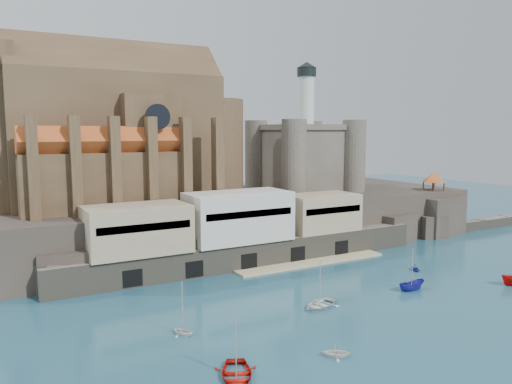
{
  "coord_description": "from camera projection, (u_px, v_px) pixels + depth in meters",
  "views": [
    {
      "loc": [
        -49.66,
        -53.01,
        23.69
      ],
      "look_at": [
        -1.59,
        32.0,
        11.61
      ],
      "focal_mm": 35.0,
      "sensor_mm": 36.0,
      "label": 1
    }
  ],
  "objects": [
    {
      "name": "ground",
      "position": [
        373.0,
        293.0,
        72.96
      ],
      "size": [
        300.0,
        300.0,
        0.0
      ],
      "primitive_type": "plane",
      "color": "navy",
      "rests_on": "ground"
    },
    {
      "name": "promontory",
      "position": [
        245.0,
        219.0,
        106.27
      ],
      "size": [
        100.0,
        36.0,
        10.0
      ],
      "color": "#29231F",
      "rests_on": "ground"
    },
    {
      "name": "quay",
      "position": [
        238.0,
        232.0,
        87.17
      ],
      "size": [
        70.0,
        12.0,
        13.05
      ],
      "color": "#655F50",
      "rests_on": "ground"
    },
    {
      "name": "church",
      "position": [
        127.0,
        139.0,
        94.61
      ],
      "size": [
        47.0,
        25.93,
        30.51
      ],
      "color": "#473421",
      "rests_on": "promontory"
    },
    {
      "name": "castle_keep",
      "position": [
        304.0,
        154.0,
        114.05
      ],
      "size": [
        21.2,
        21.2,
        29.3
      ],
      "color": "#4D463C",
      "rests_on": "promontory"
    },
    {
      "name": "rock_outcrop",
      "position": [
        433.0,
        216.0,
        115.31
      ],
      "size": [
        14.5,
        10.5,
        8.7
      ],
      "color": "#29231F",
      "rests_on": "ground"
    },
    {
      "name": "pavilion",
      "position": [
        434.0,
        178.0,
        114.38
      ],
      "size": [
        6.4,
        6.4,
        5.4
      ],
      "color": "#473421",
      "rests_on": "rock_outcrop"
    },
    {
      "name": "breakwater",
      "position": [
        504.0,
        225.0,
        125.94
      ],
      "size": [
        40.0,
        3.0,
        2.4
      ],
      "primitive_type": "cube",
      "color": "#655F50",
      "rests_on": "ground"
    },
    {
      "name": "boat_0",
      "position": [
        236.0,
        378.0,
        48.06
      ],
      "size": [
        4.63,
        3.08,
        6.3
      ],
      "primitive_type": "imported",
      "rotation": [
        0.0,
        0.0,
        5.85
      ],
      "color": "#A90D05",
      "rests_on": "ground"
    },
    {
      "name": "boat_1",
      "position": [
        336.0,
        357.0,
        52.5
      ],
      "size": [
        2.91,
        3.19,
        3.16
      ],
      "primitive_type": "imported",
      "rotation": [
        0.0,
        0.0,
        0.97
      ],
      "color": "silver",
      "rests_on": "ground"
    },
    {
      "name": "boat_2",
      "position": [
        411.0,
        290.0,
        74.39
      ],
      "size": [
        1.84,
        1.8,
        4.64
      ],
      "primitive_type": "imported",
      "rotation": [
        0.0,
        0.0,
        1.54
      ],
      "color": "#1E1D92",
      "rests_on": "ground"
    },
    {
      "name": "boat_4",
      "position": [
        183.0,
        334.0,
        58.25
      ],
      "size": [
        2.94,
        2.59,
        2.91
      ],
      "primitive_type": "imported",
      "rotation": [
        0.0,
        0.0,
        3.67
      ],
      "color": "white",
      "rests_on": "ground"
    },
    {
      "name": "boat_6",
      "position": [
        320.0,
        307.0,
        67.39
      ],
      "size": [
        2.52,
        4.36,
        5.87
      ],
      "primitive_type": "imported",
      "rotation": [
        0.0,
        0.0,
        5.05
      ],
      "color": "silver",
      "rests_on": "ground"
    },
    {
      "name": "boat_7",
      "position": [
        415.0,
        271.0,
        84.75
      ],
      "size": [
        2.7,
        2.19,
        2.7
      ],
      "primitive_type": "imported",
      "rotation": [
        0.0,
        0.0,
        5.9
      ],
      "color": "#21379C",
      "rests_on": "ground"
    }
  ]
}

